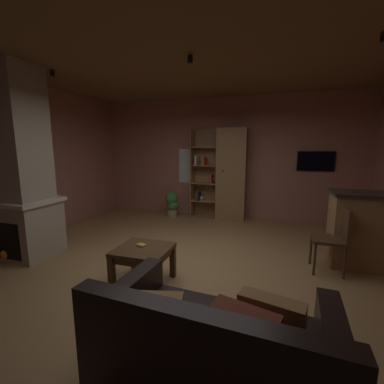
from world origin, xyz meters
The scene contains 16 objects.
floor centered at (0.00, 0.00, -0.01)m, with size 6.30×6.09×0.02m, color #A37A4C.
wall_back centered at (0.00, 3.07, 1.44)m, with size 6.42×0.06×2.89m, color #AD7060.
wall_left centered at (-3.18, 0.00, 1.44)m, with size 0.06×6.09×2.89m, color #AD7060.
ceiling centered at (0.00, 0.00, 2.90)m, with size 6.30×6.09×0.02m, color brown.
window_pane_back centered at (-0.87, 3.04, 1.24)m, with size 0.61×0.01×0.85m, color white.
stone_fireplace centered at (-2.60, -0.25, 1.31)m, with size 1.02×0.82×2.89m.
bookshelf_cabinet centered at (0.13, 2.80, 1.07)m, with size 1.30×0.41×2.15m.
leather_couch centered at (0.82, -1.69, 0.30)m, with size 1.67×1.03×0.84m.
coffee_table centered at (-0.36, -0.50, 0.38)m, with size 0.66×0.61×0.47m.
table_book_0 centered at (-0.40, -0.47, 0.49)m, with size 0.11×0.08×0.03m, color gold.
dining_chair centered at (2.00, 0.56, 0.53)m, with size 0.42×0.42×0.92m.
potted_floor_plant centered at (-1.21, 2.61, 0.34)m, with size 0.34×0.32×0.62m.
wall_mounted_tv centered at (2.03, 3.01, 1.41)m, with size 0.76×0.06×0.43m.
track_light_spot_0 centered at (-2.13, 0.10, 2.82)m, with size 0.07×0.07×0.09m, color black.
track_light_spot_1 centered at (0.06, 0.13, 2.82)m, with size 0.07×0.07×0.09m, color black.
track_light_spot_2 centered at (2.15, 0.08, 2.82)m, with size 0.07×0.07×0.09m, color black.
Camera 1 is at (1.14, -3.23, 1.70)m, focal length 24.14 mm.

